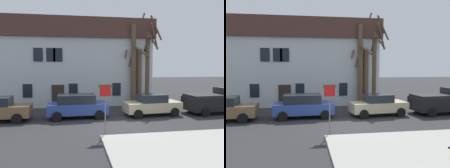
{
  "view_description": "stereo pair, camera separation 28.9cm",
  "coord_description": "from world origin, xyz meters",
  "views": [
    {
      "loc": [
        -3.01,
        -13.85,
        3.77
      ],
      "look_at": [
        -0.09,
        3.21,
        2.41
      ],
      "focal_mm": 36.15,
      "sensor_mm": 36.0,
      "label": 1
    },
    {
      "loc": [
        -2.73,
        -13.9,
        3.77
      ],
      "look_at": [
        -0.09,
        3.21,
        2.41
      ],
      "focal_mm": 36.15,
      "sensor_mm": 36.0,
      "label": 2
    }
  ],
  "objects": [
    {
      "name": "ground_plane",
      "position": [
        0.0,
        0.0,
        0.0
      ],
      "size": [
        120.0,
        120.0,
        0.0
      ],
      "primitive_type": "plane",
      "color": "#2D2D30"
    },
    {
      "name": "building_main",
      "position": [
        -2.79,
        11.29,
        4.2
      ],
      "size": [
        15.19,
        9.01,
        8.27
      ],
      "color": "silver",
      "rests_on": "ground_plane"
    },
    {
      "name": "tree_bare_near",
      "position": [
        2.6,
        6.66,
        4.09
      ],
      "size": [
        2.1,
        3.09,
        7.65
      ],
      "color": "brown",
      "rests_on": "ground_plane"
    },
    {
      "name": "tree_bare_mid",
      "position": [
        3.1,
        6.95,
        3.21
      ],
      "size": [
        3.08,
        2.45,
        6.79
      ],
      "color": "brown",
      "rests_on": "ground_plane"
    },
    {
      "name": "tree_bare_far",
      "position": [
        4.08,
        7.13,
        4.37
      ],
      "size": [
        2.62,
        2.78,
        9.1
      ],
      "color": "brown",
      "rests_on": "ground_plane"
    },
    {
      "name": "car_blue_wagon",
      "position": [
        -2.75,
        2.64,
        0.9
      ],
      "size": [
        4.36,
        2.14,
        1.72
      ],
      "color": "#2D4799",
      "rests_on": "ground_plane"
    },
    {
      "name": "car_beige_sedan",
      "position": [
        2.91,
        2.55,
        0.82
      ],
      "size": [
        4.45,
        2.32,
        1.63
      ],
      "color": "#C6B793",
      "rests_on": "ground_plane"
    },
    {
      "name": "pickup_truck_black",
      "position": [
        8.61,
        2.51,
        0.99
      ],
      "size": [
        5.69,
        2.54,
        2.04
      ],
      "color": "black",
      "rests_on": "ground_plane"
    },
    {
      "name": "street_sign_pole",
      "position": [
        -1.33,
        -1.89,
        1.96
      ],
      "size": [
        0.76,
        0.07,
        2.79
      ],
      "color": "slate",
      "rests_on": "ground_plane"
    }
  ]
}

